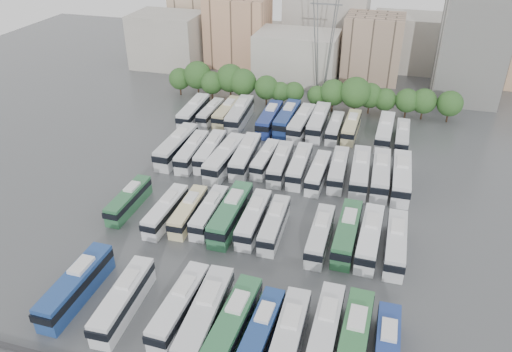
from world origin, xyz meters
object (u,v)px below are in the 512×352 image
(bus_r1_s13, at_px, (396,243))
(bus_r2_s5, at_px, (246,156))
(bus_r0_s2, at_px, (76,285))
(bus_r1_s1, at_px, (129,200))
(bus_r2_s2, at_px, (192,151))
(bus_r3_s8, at_px, (319,122))
(bus_r0_s8, at_px, (233,324))
(bus_r1_s10, at_px, (320,235))
(bus_r0_s7, at_px, (205,316))
(bus_r2_s4, at_px, (225,158))
(bus_r3_s2, at_px, (227,112))
(electricity_pylon, at_px, (326,16))
(bus_r1_s12, at_px, (370,237))
(bus_r2_s9, at_px, (318,172))
(bus_r2_s7, at_px, (280,163))
(bus_r3_s5, at_px, (270,118))
(bus_r3_s3, at_px, (240,114))
(bus_r3_s13, at_px, (402,136))
(bus_r2_s1, at_px, (177,146))
(bus_r1_s8, at_px, (274,224))
(bus_r0_s11, at_px, (325,331))
(bus_r2_s3, at_px, (210,151))
(bus_r3_s1, at_px, (211,112))
(bus_r0_s4, at_px, (124,299))
(bus_r2_s10, at_px, (338,169))
(apartment_tower, at_px, (473,43))
(bus_r3_s0, at_px, (194,111))
(bus_r2_s8, at_px, (300,165))
(bus_r1_s7, at_px, (254,218))
(bus_r2_s12, at_px, (380,174))
(bus_r0_s12, at_px, (354,342))
(bus_r2_s6, at_px, (265,159))
(bus_r3_s12, at_px, (385,131))
(bus_r3_s7, at_px, (302,122))
(bus_r2_s13, at_px, (401,177))
(bus_r0_s6, at_px, (180,305))
(bus_r0_s10, at_px, (288,339))
(bus_r1_s3, at_px, (166,210))
(bus_r1_s6, at_px, (231,213))
(bus_r3_s9, at_px, (335,128))
(bus_r0_s9, at_px, (261,332))
(bus_r0_s13, at_px, (387,351))
(bus_r3_s6, at_px, (287,118))

(bus_r1_s13, distance_m, bus_r2_s5, 32.05)
(bus_r0_s2, relative_size, bus_r1_s1, 1.17)
(bus_r1_s1, bearing_deg, bus_r2_s2, 79.60)
(bus_r1_s13, bearing_deg, bus_r3_s8, 114.66)
(bus_r0_s8, bearing_deg, bus_r1_s10, 73.72)
(bus_r0_s7, relative_size, bus_r2_s4, 0.98)
(bus_r3_s2, bearing_deg, electricity_pylon, 49.70)
(bus_r1_s12, relative_size, bus_r2_s9, 1.10)
(bus_r2_s7, bearing_deg, bus_r3_s5, 107.87)
(bus_r1_s1, bearing_deg, bus_r3_s3, 79.98)
(bus_r1_s12, height_order, bus_r3_s13, bus_r1_s12)
(bus_r2_s4, bearing_deg, bus_r2_s7, 9.66)
(bus_r2_s1, relative_size, bus_r3_s3, 0.99)
(bus_r0_s2, relative_size, bus_r1_s12, 1.03)
(bus_r1_s8, relative_size, bus_r2_s4, 0.83)
(bus_r0_s11, height_order, bus_r3_s5, bus_r3_s5)
(bus_r2_s4, bearing_deg, bus_r1_s1, -118.70)
(bus_r2_s3, xyz_separation_m, bus_r3_s1, (-6.31, 16.98, -0.21))
(bus_r0_s4, bearing_deg, bus_r2_s10, 60.13)
(apartment_tower, xyz_separation_m, bus_r2_s2, (-48.83, -45.91, -11.14))
(bus_r2_s7, xyz_separation_m, bus_r3_s0, (-22.87, 16.68, 0.19))
(bus_r0_s7, bearing_deg, bus_r2_s8, 83.34)
(bus_r1_s13, bearing_deg, bus_r3_s13, 90.22)
(apartment_tower, relative_size, bus_r1_s7, 2.21)
(bus_r1_s7, bearing_deg, bus_r2_s12, 45.91)
(bus_r2_s3, bearing_deg, bus_r2_s7, -6.83)
(bus_r0_s12, xyz_separation_m, bus_r1_s13, (3.51, 18.46, -0.13))
(electricity_pylon, xyz_separation_m, bus_r2_s3, (-13.73, -36.87, -16.79))
(bus_r0_s7, bearing_deg, bus_r0_s2, 176.26)
(bus_r2_s6, relative_size, bus_r3_s12, 0.84)
(bus_r0_s7, bearing_deg, bus_r3_s7, 88.12)
(bus_r1_s10, bearing_deg, bus_r2_s13, 61.56)
(bus_r0_s4, relative_size, bus_r0_s12, 0.94)
(bus_r0_s2, relative_size, bus_r3_s3, 0.93)
(bus_r1_s10, height_order, bus_r2_s8, bus_r2_s8)
(bus_r0_s6, distance_m, bus_r1_s10, 22.05)
(bus_r0_s10, xyz_separation_m, bus_r2_s6, (-12.92, 38.56, -0.27))
(bus_r2_s13, xyz_separation_m, bus_r3_s12, (-3.64, 17.21, -0.06))
(bus_r1_s3, distance_m, bus_r1_s6, 9.72)
(bus_r1_s3, distance_m, bus_r2_s3, 19.53)
(bus_r2_s7, distance_m, bus_r2_s13, 20.18)
(bus_r0_s10, bearing_deg, electricity_pylon, 96.16)
(bus_r2_s13, height_order, bus_r3_s9, bus_r2_s13)
(bus_r0_s9, height_order, bus_r0_s13, bus_r0_s13)
(bus_r2_s5, xyz_separation_m, bus_r3_s1, (-13.03, 17.32, -0.35))
(bus_r2_s4, relative_size, bus_r2_s10, 1.16)
(bus_r1_s6, xyz_separation_m, bus_r3_s6, (0.16, 35.77, -0.01))
(bus_r2_s3, height_order, bus_r3_s13, bus_r2_s3)
(bus_r2_s6, height_order, bus_r2_s9, bus_r2_s9)
(bus_r3_s9, bearing_deg, bus_r2_s3, -140.32)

